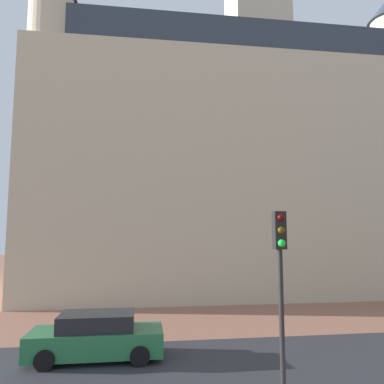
# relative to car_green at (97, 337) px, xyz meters

# --- Properties ---
(ground_plane) EXTENTS (120.00, 120.00, 0.00)m
(ground_plane) POSITION_rel_car_green_xyz_m (3.75, 1.23, -0.74)
(ground_plane) COLOR #93604C
(street_asphalt_strip) EXTENTS (120.00, 6.12, 0.00)m
(street_asphalt_strip) POSITION_rel_car_green_xyz_m (3.75, -1.35, -0.73)
(street_asphalt_strip) COLOR #2D2D33
(street_asphalt_strip) RESTS_ON ground_plane
(landmark_building) EXTENTS (27.36, 15.61, 34.13)m
(landmark_building) POSITION_rel_car_green_xyz_m (7.82, 15.82, 9.20)
(landmark_building) COLOR beige
(landmark_building) RESTS_ON ground_plane
(car_green) EXTENTS (4.52, 1.97, 1.54)m
(car_green) POSITION_rel_car_green_xyz_m (0.00, 0.00, 0.00)
(car_green) COLOR #287042
(car_green) RESTS_ON ground_plane
(traffic_light_pole) EXTENTS (0.28, 0.34, 4.83)m
(traffic_light_pole) POSITION_rel_car_green_xyz_m (4.75, -5.00, 2.63)
(traffic_light_pole) COLOR black
(traffic_light_pole) RESTS_ON ground_plane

